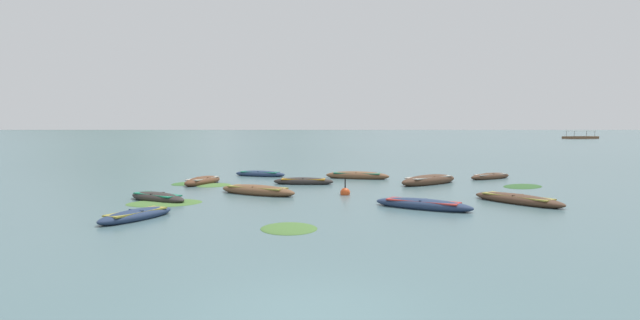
{
  "coord_description": "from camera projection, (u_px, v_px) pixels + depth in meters",
  "views": [
    {
      "loc": [
        0.25,
        -7.8,
        3.05
      ],
      "look_at": [
        -0.02,
        35.33,
        0.25
      ],
      "focal_mm": 27.34,
      "sensor_mm": 36.0,
      "label": 1
    }
  ],
  "objects": [
    {
      "name": "ground_plane",
      "position": [
        323.0,
        129.0,
        1504.79
      ],
      "size": [
        6000.0,
        6000.0,
        0.0
      ],
      "primitive_type": "plane",
      "color": "slate"
    },
    {
      "name": "rowboat_4",
      "position": [
        260.0,
        174.0,
        31.13
      ],
      "size": [
        3.55,
        2.01,
        0.44
      ],
      "color": "navy",
      "rests_on": "ground"
    },
    {
      "name": "rowboat_7",
      "position": [
        303.0,
        181.0,
        26.68
      ],
      "size": [
        3.36,
        1.15,
        0.46
      ],
      "color": "#2D2826",
      "rests_on": "ground"
    },
    {
      "name": "rowboat_5",
      "position": [
        518.0,
        199.0,
        19.89
      ],
      "size": [
        3.17,
        3.88,
        0.47
      ],
      "color": "#4C3323",
      "rests_on": "ground"
    },
    {
      "name": "rowboat_9",
      "position": [
        203.0,
        181.0,
        26.68
      ],
      "size": [
        1.97,
        3.31,
        0.54
      ],
      "color": "brown",
      "rests_on": "ground"
    },
    {
      "name": "weed_patch_0",
      "position": [
        289.0,
        229.0,
        14.83
      ],
      "size": [
        2.06,
        2.21,
        0.14
      ],
      "primitive_type": "ellipsoid",
      "rotation": [
        0.0,
        0.0,
        1.75
      ],
      "color": "#477033",
      "rests_on": "ground"
    },
    {
      "name": "ferry_0",
      "position": [
        580.0,
        137.0,
        143.06
      ],
      "size": [
        11.02,
        7.05,
        2.54
      ],
      "color": "brown",
      "rests_on": "ground"
    },
    {
      "name": "rowboat_11",
      "position": [
        490.0,
        176.0,
        29.5
      ],
      "size": [
        3.18,
        2.37,
        0.45
      ],
      "color": "#4C3323",
      "rests_on": "ground"
    },
    {
      "name": "rowboat_6",
      "position": [
        136.0,
        215.0,
        16.38
      ],
      "size": [
        2.18,
        3.14,
        0.42
      ],
      "color": "navy",
      "rests_on": "ground"
    },
    {
      "name": "weed_patch_4",
      "position": [
        523.0,
        187.0,
        25.57
      ],
      "size": [
        3.11,
        3.13,
        0.14
      ],
      "primitive_type": "ellipsoid",
      "rotation": [
        0.0,
        0.0,
        0.8
      ],
      "color": "#2D5628",
      "rests_on": "ground"
    },
    {
      "name": "weed_patch_5",
      "position": [
        214.0,
        185.0,
        26.08
      ],
      "size": [
        2.5,
        2.58,
        0.14
      ],
      "primitive_type": "ellipsoid",
      "rotation": [
        0.0,
        0.0,
        2.51
      ],
      "color": "#477033",
      "rests_on": "ground"
    },
    {
      "name": "rowboat_2",
      "position": [
        357.0,
        176.0,
        29.66
      ],
      "size": [
        4.06,
        2.05,
        0.55
      ],
      "color": "brown",
      "rests_on": "ground"
    },
    {
      "name": "weed_patch_3",
      "position": [
        186.0,
        184.0,
        26.78
      ],
      "size": [
        1.87,
        2.16,
        0.14
      ],
      "primitive_type": "ellipsoid",
      "rotation": [
        0.0,
        0.0,
        1.27
      ],
      "color": "#38662D",
      "rests_on": "ground"
    },
    {
      "name": "rowboat_8",
      "position": [
        157.0,
        197.0,
        20.51
      ],
      "size": [
        3.26,
        2.72,
        0.46
      ],
      "color": "#2D2826",
      "rests_on": "ground"
    },
    {
      "name": "mountain_1",
      "position": [
        124.0,
        78.0,
        2177.62
      ],
      "size": [
        1164.2,
        1164.2,
        458.23
      ],
      "primitive_type": "cone",
      "color": "#56665B",
      "rests_on": "ground"
    },
    {
      "name": "rowboat_3",
      "position": [
        257.0,
        191.0,
        22.59
      ],
      "size": [
        4.1,
        2.96,
        0.54
      ],
      "color": "brown",
      "rests_on": "ground"
    },
    {
      "name": "rowboat_0",
      "position": [
        429.0,
        180.0,
        26.74
      ],
      "size": [
        4.07,
        3.67,
        0.64
      ],
      "color": "#4C3323",
      "rests_on": "ground"
    },
    {
      "name": "weed_patch_1",
      "position": [
        165.0,
        203.0,
        19.89
      ],
      "size": [
        3.45,
        2.83,
        0.14
      ],
      "primitive_type": "ellipsoid",
      "rotation": [
        0.0,
        0.0,
        0.25
      ],
      "color": "#477033",
      "rests_on": "ground"
    },
    {
      "name": "mountain_0",
      "position": [
        2.0,
        79.0,
        2504.85
      ],
      "size": [
        1966.09,
        1966.09,
        510.63
      ],
      "primitive_type": "cone",
      "color": "slate",
      "rests_on": "ground"
    },
    {
      "name": "mountain_2",
      "position": [
        291.0,
        101.0,
        2545.39
      ],
      "size": [
        1214.03,
        1214.03,
        293.63
      ],
      "primitive_type": "cone",
      "color": "#4C5B56",
      "rests_on": "ground"
    },
    {
      "name": "rowboat_1",
      "position": [
        423.0,
        205.0,
        18.57
      ],
      "size": [
        3.81,
        2.86,
        0.47
      ],
      "color": "navy",
      "rests_on": "ground"
    },
    {
      "name": "mooring_buoy",
      "position": [
        345.0,
        193.0,
        22.39
      ],
      "size": [
        0.46,
        0.46,
        0.87
      ],
      "color": "#DB4C1E",
      "rests_on": "ground"
    }
  ]
}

